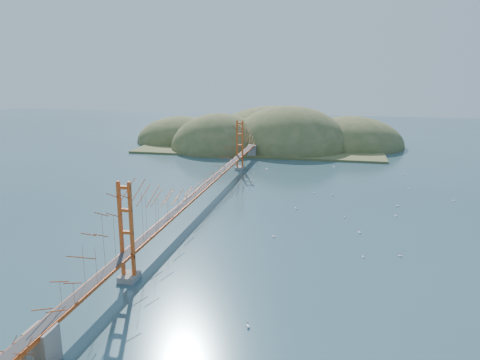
% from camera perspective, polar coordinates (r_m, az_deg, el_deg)
% --- Properties ---
extents(ground, '(320.00, 320.00, 0.00)m').
position_cam_1_polar(ground, '(82.59, -4.44, -3.12)').
color(ground, '#2E4F5C').
rests_on(ground, ground).
extents(bridge, '(2.20, 94.40, 12.00)m').
position_cam_1_polar(bridge, '(81.00, -4.50, 1.66)').
color(bridge, gray).
rests_on(bridge, ground).
extents(far_headlands, '(84.00, 58.00, 25.00)m').
position_cam_1_polar(far_headlands, '(147.59, 4.01, 4.42)').
color(far_headlands, olive).
rests_on(far_headlands, ground).
extents(sailboat_15, '(0.66, 0.66, 0.71)m').
position_cam_1_polar(sailboat_15, '(111.65, 19.26, 0.70)').
color(sailboat_15, white).
rests_on(sailboat_15, ground).
extents(sailboat_4, '(0.71, 0.71, 0.74)m').
position_cam_1_polar(sailboat_4, '(86.35, 18.63, -2.96)').
color(sailboat_4, white).
rests_on(sailboat_4, ground).
extents(sailboat_8, '(0.49, 0.42, 0.56)m').
position_cam_1_polar(sailboat_8, '(98.96, 19.87, -0.98)').
color(sailboat_8, white).
rests_on(sailboat_8, ground).
extents(sailboat_0, '(0.41, 0.48, 0.56)m').
position_cam_1_polar(sailboat_0, '(62.90, 14.77, -8.97)').
color(sailboat_0, white).
rests_on(sailboat_0, ground).
extents(sailboat_6, '(0.55, 0.55, 0.58)m').
position_cam_1_polar(sailboat_6, '(67.91, 4.10, -6.79)').
color(sailboat_6, white).
rests_on(sailboat_6, ground).
extents(sailboat_1, '(0.63, 0.63, 0.66)m').
position_cam_1_polar(sailboat_1, '(81.08, 6.83, -3.39)').
color(sailboat_1, white).
rests_on(sailboat_1, ground).
extents(sailboat_12, '(0.62, 0.54, 0.71)m').
position_cam_1_polar(sailboat_12, '(115.57, 11.38, 1.63)').
color(sailboat_12, white).
rests_on(sailboat_12, ground).
extents(sailboat_10, '(0.61, 0.61, 0.65)m').
position_cam_1_polar(sailboat_10, '(46.17, 0.96, -17.30)').
color(sailboat_10, white).
rests_on(sailboat_10, ground).
extents(sailboat_3, '(0.66, 0.66, 0.74)m').
position_cam_1_polar(sailboat_3, '(111.08, 3.26, 1.40)').
color(sailboat_3, white).
rests_on(sailboat_3, ground).
extents(sailboat_7, '(0.51, 0.45, 0.58)m').
position_cam_1_polar(sailboat_7, '(91.31, 9.10, -1.51)').
color(sailboat_7, white).
rests_on(sailboat_7, ground).
extents(sailboat_17, '(0.53, 0.43, 0.62)m').
position_cam_1_polar(sailboat_17, '(93.57, 24.59, -2.24)').
color(sailboat_17, white).
rests_on(sailboat_17, ground).
extents(sailboat_2, '(0.54, 0.52, 0.61)m').
position_cam_1_polar(sailboat_2, '(64.54, 18.92, -8.67)').
color(sailboat_2, white).
rests_on(sailboat_2, ground).
extents(sailboat_16, '(0.62, 0.62, 0.65)m').
position_cam_1_polar(sailboat_16, '(90.50, 11.22, -1.74)').
color(sailboat_16, white).
rests_on(sailboat_16, ground).
extents(sailboat_5, '(0.50, 0.54, 0.61)m').
position_cam_1_polar(sailboat_5, '(80.76, 18.46, -4.11)').
color(sailboat_5, white).
rests_on(sailboat_5, ground).
extents(sailboat_14, '(0.44, 0.50, 0.56)m').
position_cam_1_polar(sailboat_14, '(77.88, 12.61, -4.38)').
color(sailboat_14, white).
rests_on(sailboat_14, ground).
extents(sailboat_extra_0, '(0.61, 0.61, 0.69)m').
position_cam_1_polar(sailboat_extra_0, '(71.38, 14.33, -6.15)').
color(sailboat_extra_0, white).
rests_on(sailboat_extra_0, ground).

